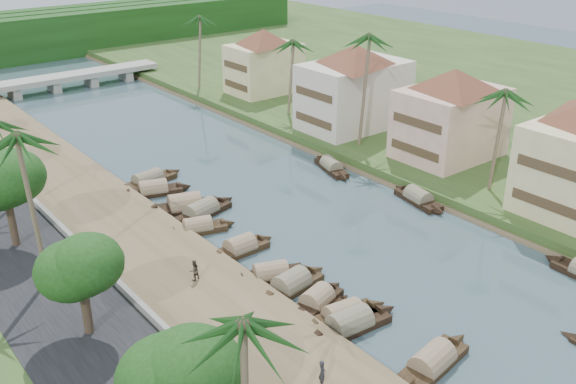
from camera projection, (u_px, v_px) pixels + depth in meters
ground at (424, 276)px, 50.17m from camera, size 220.00×220.00×0.00m
left_bank at (122, 237)px, 55.25m from camera, size 10.00×180.00×0.80m
right_bank at (400, 148)px, 75.01m from camera, size 16.00×180.00×1.20m
road at (21, 265)px, 50.31m from camera, size 8.00×180.00×1.40m
retaining_wall at (73, 242)px, 52.48m from camera, size 0.40×180.00×1.10m
far_right_fill at (569, 95)px, 96.00m from camera, size 60.00×220.00×1.15m
treeline at (14, 37)px, 120.09m from camera, size 120.00×14.00×8.00m
bridge at (72, 78)px, 100.99m from camera, size 28.00×4.00×2.40m
building_mid at (451, 113)px, 69.02m from camera, size 14.11×14.11×9.70m
building_far at (354, 86)px, 78.37m from camera, size 15.59×15.59×10.20m
building_distant at (264, 60)px, 93.45m from camera, size 12.62×12.62×9.20m
sampan_2 at (432, 363)px, 39.96m from camera, size 8.59×2.94×2.22m
sampan_3 at (350, 325)px, 43.62m from camera, size 8.56×2.43×2.27m
sampan_4 at (343, 316)px, 44.52m from camera, size 7.69×2.71×2.15m
sampan_5 at (317, 301)px, 46.27m from camera, size 6.67×3.30×2.09m
sampan_6 at (291, 285)px, 48.19m from camera, size 7.77×2.85×2.27m
sampan_7 at (271, 274)px, 49.60m from camera, size 7.57×4.16×2.03m
sampan_8 at (240, 248)px, 53.39m from camera, size 6.94×1.98×2.16m
sampan_9 at (201, 212)px, 59.67m from camera, size 9.02×3.79×2.24m
sampan_10 at (198, 228)px, 56.73m from camera, size 7.25×3.49×2.00m
sampan_11 at (185, 206)px, 60.89m from camera, size 9.00×4.53×2.50m
sampan_12 at (148, 181)px, 66.49m from camera, size 8.87×2.98×2.09m
sampan_13 at (154, 190)px, 64.22m from camera, size 8.05×4.08×2.18m
sampan_15 at (418, 199)px, 62.44m from camera, size 2.89×7.83×2.08m
sampan_16 at (331, 167)px, 70.04m from camera, size 3.57×7.88×1.94m
canoe_1 at (333, 310)px, 45.80m from camera, size 4.58×2.18×0.74m
canoe_2 at (192, 204)px, 61.95m from camera, size 5.40×2.26×0.78m
palm_1 at (503, 95)px, 58.84m from camera, size 3.20×3.20×11.20m
palm_2 at (365, 40)px, 69.39m from camera, size 3.20×3.20×13.94m
palm_3 at (290, 44)px, 81.44m from camera, size 3.20×3.20×11.01m
palm_4 at (242, 328)px, 26.53m from camera, size 3.20×3.20×10.86m
palm_5 at (21, 139)px, 42.49m from camera, size 3.20×3.20×12.79m
palm_7 at (196, 19)px, 93.86m from camera, size 3.20×3.20×11.90m
tree_1 at (181, 375)px, 30.62m from camera, size 5.12×5.12×6.75m
tree_2 at (80, 268)px, 39.38m from camera, size 4.54×4.54×6.70m
tree_3 at (4, 180)px, 49.66m from camera, size 5.35×5.35×7.92m
tree_6 at (375, 79)px, 82.27m from camera, size 4.45×4.45×6.84m
person_near at (322, 373)px, 37.27m from camera, size 0.66×0.74×1.71m
person_far at (194, 270)px, 47.86m from camera, size 0.87×0.72×1.63m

